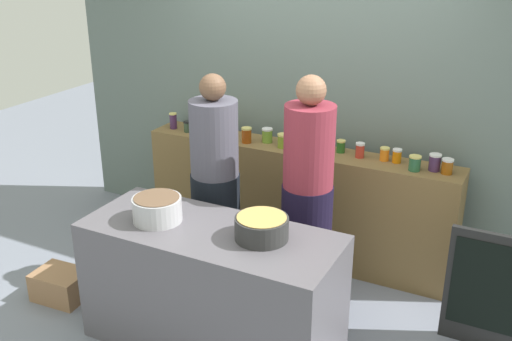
# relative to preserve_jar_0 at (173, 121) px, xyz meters

# --- Properties ---
(ground) EXTENTS (12.00, 12.00, 0.00)m
(ground) POSITION_rel_preserve_jar_0_xyz_m (1.21, -1.07, -1.06)
(ground) COLOR gray
(storefront_wall) EXTENTS (4.80, 0.12, 3.00)m
(storefront_wall) POSITION_rel_preserve_jar_0_xyz_m (1.21, 0.38, 0.44)
(storefront_wall) COLOR slate
(storefront_wall) RESTS_ON ground
(display_shelf) EXTENTS (2.70, 0.36, 0.98)m
(display_shelf) POSITION_rel_preserve_jar_0_xyz_m (1.21, 0.03, -0.56)
(display_shelf) COLOR brown
(display_shelf) RESTS_ON ground
(prep_table) EXTENTS (1.70, 0.70, 0.87)m
(prep_table) POSITION_rel_preserve_jar_0_xyz_m (1.21, -1.37, -0.62)
(prep_table) COLOR #57545B
(prep_table) RESTS_ON ground
(preserve_jar_0) EXTENTS (0.07, 0.07, 0.14)m
(preserve_jar_0) POSITION_rel_preserve_jar_0_xyz_m (0.00, 0.00, 0.00)
(preserve_jar_0) COLOR #3F2345
(preserve_jar_0) RESTS_ON display_shelf
(preserve_jar_1) EXTENTS (0.07, 0.07, 0.10)m
(preserve_jar_1) POSITION_rel_preserve_jar_0_xyz_m (0.17, -0.03, -0.02)
(preserve_jar_1) COLOR #2F422E
(preserve_jar_1) RESTS_ON display_shelf
(preserve_jar_2) EXTENTS (0.09, 0.09, 0.12)m
(preserve_jar_2) POSITION_rel_preserve_jar_0_xyz_m (0.32, 0.08, -0.01)
(preserve_jar_2) COLOR maroon
(preserve_jar_2) RESTS_ON display_shelf
(preserve_jar_3) EXTENTS (0.09, 0.09, 0.12)m
(preserve_jar_3) POSITION_rel_preserve_jar_0_xyz_m (0.44, 0.05, -0.01)
(preserve_jar_3) COLOR gold
(preserve_jar_3) RESTS_ON display_shelf
(preserve_jar_4) EXTENTS (0.08, 0.08, 0.14)m
(preserve_jar_4) POSITION_rel_preserve_jar_0_xyz_m (0.58, 0.00, -0.00)
(preserve_jar_4) COLOR gold
(preserve_jar_4) RESTS_ON display_shelf
(preserve_jar_5) EXTENTS (0.09, 0.09, 0.13)m
(preserve_jar_5) POSITION_rel_preserve_jar_0_xyz_m (0.77, -0.04, -0.01)
(preserve_jar_5) COLOR #8C3A0D
(preserve_jar_5) RESTS_ON display_shelf
(preserve_jar_6) EXTENTS (0.09, 0.09, 0.12)m
(preserve_jar_6) POSITION_rel_preserve_jar_0_xyz_m (0.93, 0.05, -0.01)
(preserve_jar_6) COLOR olive
(preserve_jar_6) RESTS_ON display_shelf
(preserve_jar_7) EXTENTS (0.09, 0.09, 0.12)m
(preserve_jar_7) POSITION_rel_preserve_jar_0_xyz_m (1.10, -0.02, -0.01)
(preserve_jar_7) COLOR olive
(preserve_jar_7) RESTS_ON display_shelf
(preserve_jar_8) EXTENTS (0.08, 0.08, 0.11)m
(preserve_jar_8) POSITION_rel_preserve_jar_0_xyz_m (1.36, -0.01, -0.02)
(preserve_jar_8) COLOR #3E2542
(preserve_jar_8) RESTS_ON display_shelf
(preserve_jar_9) EXTENTS (0.07, 0.07, 0.10)m
(preserve_jar_9) POSITION_rel_preserve_jar_0_xyz_m (1.57, 0.09, -0.02)
(preserve_jar_9) COLOR #255A1F
(preserve_jar_9) RESTS_ON display_shelf
(preserve_jar_10) EXTENTS (0.07, 0.07, 0.12)m
(preserve_jar_10) POSITION_rel_preserve_jar_0_xyz_m (1.74, 0.05, -0.01)
(preserve_jar_10) COLOR #B83325
(preserve_jar_10) RESTS_ON display_shelf
(preserve_jar_11) EXTENTS (0.07, 0.07, 0.11)m
(preserve_jar_11) POSITION_rel_preserve_jar_0_xyz_m (1.93, 0.07, -0.02)
(preserve_jar_11) COLOR orange
(preserve_jar_11) RESTS_ON display_shelf
(preserve_jar_12) EXTENTS (0.07, 0.07, 0.11)m
(preserve_jar_12) POSITION_rel_preserve_jar_0_xyz_m (2.03, 0.07, -0.02)
(preserve_jar_12) COLOR orange
(preserve_jar_12) RESTS_ON display_shelf
(preserve_jar_13) EXTENTS (0.09, 0.09, 0.12)m
(preserve_jar_13) POSITION_rel_preserve_jar_0_xyz_m (2.19, -0.04, -0.01)
(preserve_jar_13) COLOR #295F3B
(preserve_jar_13) RESTS_ON display_shelf
(preserve_jar_14) EXTENTS (0.09, 0.09, 0.13)m
(preserve_jar_14) POSITION_rel_preserve_jar_0_xyz_m (2.32, 0.03, -0.01)
(preserve_jar_14) COLOR #42284D
(preserve_jar_14) RESTS_ON display_shelf
(preserve_jar_15) EXTENTS (0.09, 0.09, 0.12)m
(preserve_jar_15) POSITION_rel_preserve_jar_0_xyz_m (2.42, 0.01, -0.01)
(preserve_jar_15) COLOR #8F4A0E
(preserve_jar_15) RESTS_ON display_shelf
(cooking_pot_left) EXTENTS (0.33, 0.33, 0.17)m
(cooking_pot_left) POSITION_rel_preserve_jar_0_xyz_m (0.83, -1.41, -0.10)
(cooking_pot_left) COLOR #B7B7BC
(cooking_pot_left) RESTS_ON prep_table
(cooking_pot_center) EXTENTS (0.34, 0.34, 0.15)m
(cooking_pot_center) POSITION_rel_preserve_jar_0_xyz_m (1.56, -1.32, -0.11)
(cooking_pot_center) COLOR #2D2D2D
(cooking_pot_center) RESTS_ON prep_table
(cook_with_tongs) EXTENTS (0.38, 0.38, 1.71)m
(cook_with_tongs) POSITION_rel_preserve_jar_0_xyz_m (0.84, -0.69, -0.28)
(cook_with_tongs) COLOR black
(cook_with_tongs) RESTS_ON ground
(cook_in_cap) EXTENTS (0.37, 0.37, 1.77)m
(cook_in_cap) POSITION_rel_preserve_jar_0_xyz_m (1.58, -0.64, -0.25)
(cook_in_cap) COLOR black
(cook_in_cap) RESTS_ON ground
(bread_crate) EXTENTS (0.41, 0.32, 0.22)m
(bread_crate) POSITION_rel_preserve_jar_0_xyz_m (-0.11, -1.44, -0.94)
(bread_crate) COLOR #996F4C
(bread_crate) RESTS_ON ground
(chalkboard_sign) EXTENTS (0.51, 0.05, 0.86)m
(chalkboard_sign) POSITION_rel_preserve_jar_0_xyz_m (2.84, -0.57, -0.62)
(chalkboard_sign) COLOR black
(chalkboard_sign) RESTS_ON ground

